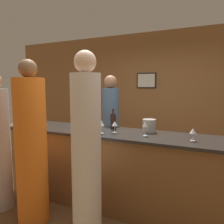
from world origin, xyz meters
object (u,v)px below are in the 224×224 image
Objects in this scene: bartender at (111,131)px; ice_bucket at (149,126)px; wine_bottle_1 at (113,121)px; wine_bottle_0 at (87,124)px; guest_0 at (86,154)px; guest_1 at (31,148)px.

bartender is 1.00m from ice_bucket.
wine_bottle_1 is 0.54m from ice_bucket.
ice_bucket is (0.70, 0.42, -0.03)m from wine_bottle_0.
wine_bottle_0 is (0.12, -0.94, 0.28)m from bartender.
bartender is 0.98m from wine_bottle_0.
wine_bottle_1 is 1.61× the size of ice_bucket.
bartender is 1.53m from guest_0.
guest_0 is at bearing -1.48° from guest_1.
ice_bucket is (0.38, 0.95, 0.17)m from guest_0.
guest_0 is 6.89× the size of wine_bottle_1.
wine_bottle_0 is 1.04× the size of wine_bottle_1.
wine_bottle_0 is at bearing -149.26° from ice_bucket.
wine_bottle_0 reaches higher than wine_bottle_1.
wine_bottle_0 is 1.67× the size of ice_bucket.
guest_1 is 6.75× the size of wine_bottle_1.
bartender is 10.18× the size of ice_bucket.
ice_bucket is (0.82, -0.52, 0.24)m from bartender.
wine_bottle_1 is at bearing 99.04° from guest_0.
wine_bottle_1 reaches higher than ice_bucket.
guest_1 reaches higher than wine_bottle_0.
guest_0 is at bearing -58.69° from wine_bottle_0.
guest_0 is (0.44, -1.46, 0.07)m from bartender.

